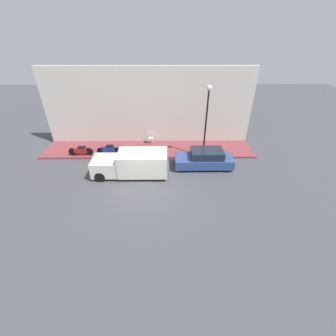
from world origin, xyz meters
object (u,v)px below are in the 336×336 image
at_px(parked_car, 204,159).
at_px(cafe_chair, 150,137).
at_px(motorcycle_red, 81,150).
at_px(motorcycle_blue, 109,150).
at_px(delivery_van, 132,164).
at_px(streetlamp, 207,111).

height_order(parked_car, cafe_chair, parked_car).
height_order(motorcycle_red, motorcycle_blue, motorcycle_blue).
relative_size(delivery_van, motorcycle_red, 2.66).
distance_m(parked_car, streetlamp, 3.31).
height_order(motorcycle_red, streetlamp, streetlamp).
distance_m(motorcycle_red, cafe_chair, 5.56).
bearing_deg(motorcycle_blue, parked_car, -102.76).
distance_m(parked_car, motorcycle_blue, 7.28).
xyz_separation_m(delivery_van, streetlamp, (2.33, -5.12, 2.79)).
xyz_separation_m(delivery_van, motorcycle_red, (2.50, 4.23, -0.31)).
bearing_deg(motorcycle_red, delivery_van, -120.63).
bearing_deg(motorcycle_red, motorcycle_blue, -88.12).
height_order(parked_car, motorcycle_blue, parked_car).
bearing_deg(streetlamp, cafe_chair, 61.79).
bearing_deg(streetlamp, parked_car, 174.79).
xyz_separation_m(parked_car, motorcycle_blue, (1.61, 7.10, -0.06)).
relative_size(motorcycle_red, motorcycle_blue, 1.03).
bearing_deg(cafe_chair, streetlamp, -118.21).
relative_size(motorcycle_blue, streetlamp, 0.35).
bearing_deg(motorcycle_blue, streetlamp, -91.94).
bearing_deg(motorcycle_red, cafe_chair, -68.13).
distance_m(delivery_van, motorcycle_red, 4.92).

